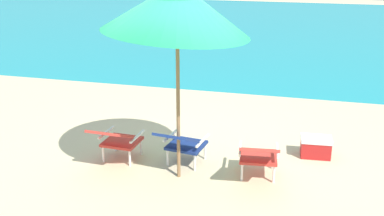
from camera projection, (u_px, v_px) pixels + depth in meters
The scene contains 7 objects.
ground_plane at pixel (231, 89), 10.57m from camera, with size 40.00×40.00×0.00m, color beige.
ocean_band at pixel (268, 27), 18.48m from camera, with size 40.00×18.00×0.01m, color teal.
lounge_chair_left at pixel (116, 138), 6.82m from camera, with size 0.58×0.90×0.68m.
lounge_chair_center at pixel (182, 142), 6.70m from camera, with size 0.65×0.94×0.68m.
lounge_chair_right at pixel (259, 154), 6.31m from camera, with size 0.63×0.93×0.68m.
beach_umbrella_center at pixel (177, 8), 5.75m from camera, with size 2.43×2.40×2.77m.
cooler_box at pixel (316, 147), 7.13m from camera, with size 0.49×0.36×0.32m.
Camera 1 is at (1.67, -6.01, 3.12)m, focal length 42.88 mm.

